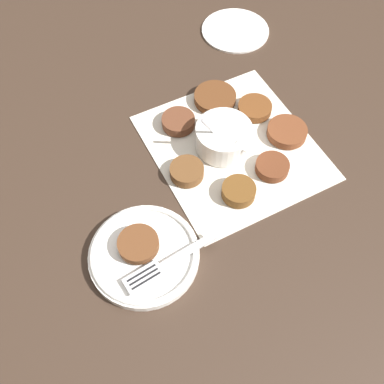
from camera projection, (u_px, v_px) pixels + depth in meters
name	position (u px, v px, depth m)	size (l,w,h in m)	color
ground_plane	(248.00, 150.00, 0.82)	(4.00, 4.00, 0.00)	#38281E
napkin	(233.00, 147.00, 0.82)	(0.35, 0.34, 0.00)	silver
sauce_bowl	(224.00, 138.00, 0.80)	(0.11, 0.10, 0.09)	white
fritter_0	(239.00, 191.00, 0.75)	(0.06, 0.06, 0.02)	brown
fritter_1	(287.00, 132.00, 0.82)	(0.07, 0.07, 0.02)	brown
fritter_2	(215.00, 98.00, 0.87)	(0.08, 0.08, 0.01)	#5A3219
fritter_3	(255.00, 108.00, 0.85)	(0.06, 0.06, 0.02)	brown
fritter_4	(178.00, 122.00, 0.83)	(0.06, 0.06, 0.02)	brown
fritter_5	(273.00, 166.00, 0.78)	(0.06, 0.06, 0.02)	brown
fritter_6	(187.00, 171.00, 0.77)	(0.06, 0.06, 0.02)	brown
serving_plate	(144.00, 255.00, 0.69)	(0.17, 0.17, 0.02)	white
fritter_on_plate	(138.00, 244.00, 0.69)	(0.06, 0.06, 0.01)	brown
fork	(162.00, 267.00, 0.67)	(0.04, 0.16, 0.00)	silver
extra_saucer	(235.00, 29.00, 0.98)	(0.15, 0.15, 0.01)	white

